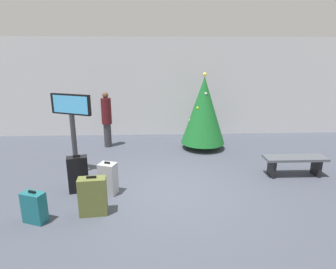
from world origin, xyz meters
TOP-DOWN VIEW (x-y plane):
  - ground_plane at (0.00, 0.00)m, footprint 16.00×16.00m
  - back_wall at (0.00, 4.61)m, footprint 16.00×0.20m
  - holiday_tree at (1.25, 2.85)m, footprint 1.34×1.34m
  - flight_info_kiosk at (-2.18, 1.00)m, footprint 1.01×0.50m
  - waiting_bench at (3.11, 0.64)m, footprint 1.46×0.44m
  - traveller_0 at (-1.75, 3.14)m, footprint 0.32×0.32m
  - suitcase_0 at (-1.86, 0.03)m, footprint 0.46×0.32m
  - suitcase_1 at (-1.36, -0.89)m, footprint 0.52×0.30m
  - suitcase_2 at (-1.21, -0.11)m, footprint 0.41×0.36m
  - suitcase_3 at (-2.32, -1.11)m, footprint 0.44×0.34m

SIDE VIEW (x-z plane):
  - ground_plane at x=0.00m, z-range 0.00..0.00m
  - suitcase_3 at x=-2.32m, z-range -0.02..0.57m
  - suitcase_2 at x=-1.21m, z-range -0.02..0.69m
  - suitcase_1 at x=-1.36m, z-range -0.02..0.73m
  - waiting_bench at x=3.11m, z-range 0.12..0.60m
  - suitcase_0 at x=-1.86m, z-range -0.02..0.80m
  - traveller_0 at x=-1.75m, z-range 0.05..1.80m
  - holiday_tree at x=1.25m, z-range 0.03..2.38m
  - flight_info_kiosk at x=-2.18m, z-range 0.43..2.39m
  - back_wall at x=0.00m, z-range 0.00..3.45m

